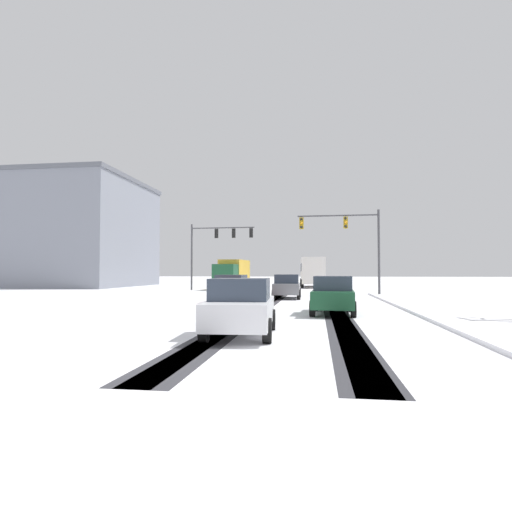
% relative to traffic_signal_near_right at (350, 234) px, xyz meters
% --- Properties ---
extents(ground_plane, '(300.00, 300.00, 0.00)m').
position_rel_traffic_signal_near_right_xyz_m(ground_plane, '(-6.32, -25.74, -4.65)').
color(ground_plane, white).
extents(wheel_track_left_lane, '(0.93, 30.48, 0.01)m').
position_rel_traffic_signal_near_right_xyz_m(wheel_track_left_lane, '(-1.72, -11.88, -4.65)').
color(wheel_track_left_lane, '#38383D').
rests_on(wheel_track_left_lane, ground).
extents(wheel_track_right_lane, '(0.91, 30.48, 0.01)m').
position_rel_traffic_signal_near_right_xyz_m(wheel_track_right_lane, '(-5.17, -11.88, -4.65)').
color(wheel_track_right_lane, '#38383D').
rests_on(wheel_track_right_lane, ground).
extents(wheel_track_center, '(0.84, 30.48, 0.01)m').
position_rel_traffic_signal_near_right_xyz_m(wheel_track_center, '(-5.43, -11.88, -4.65)').
color(wheel_track_center, '#38383D').
rests_on(wheel_track_center, ground).
extents(wheel_track_oncoming, '(0.83, 30.48, 0.01)m').
position_rel_traffic_signal_near_right_xyz_m(wheel_track_oncoming, '(-1.54, -11.88, -4.65)').
color(wheel_track_oncoming, '#38383D').
rests_on(wheel_track_oncoming, ground).
extents(sidewalk_kerb_right, '(4.00, 30.48, 0.12)m').
position_rel_traffic_signal_near_right_xyz_m(sidewalk_kerb_right, '(3.53, -13.27, -4.59)').
color(sidewalk_kerb_right, white).
rests_on(sidewalk_kerb_right, ground).
extents(traffic_signal_near_right, '(6.19, 0.45, 6.50)m').
position_rel_traffic_signal_near_right_xyz_m(traffic_signal_near_right, '(0.00, 0.00, 0.00)').
color(traffic_signal_near_right, '#47474C').
rests_on(traffic_signal_near_right, ground).
extents(traffic_signal_far_left, '(6.39, 0.50, 6.50)m').
position_rel_traffic_signal_near_right_xyz_m(traffic_signal_far_left, '(-12.23, 7.91, 0.15)').
color(traffic_signal_far_left, '#47474C').
rests_on(traffic_signal_far_left, ground).
extents(car_grey_lead, '(1.91, 4.14, 1.62)m').
position_rel_traffic_signal_near_right_xyz_m(car_grey_lead, '(-4.51, -4.23, -3.83)').
color(car_grey_lead, slate).
rests_on(car_grey_lead, ground).
extents(car_red_second, '(1.93, 4.15, 1.62)m').
position_rel_traffic_signal_near_right_xyz_m(car_red_second, '(-7.49, -8.25, -3.83)').
color(car_red_second, red).
rests_on(car_red_second, ground).
extents(car_dark_green_third, '(1.99, 4.18, 1.62)m').
position_rel_traffic_signal_near_right_xyz_m(car_dark_green_third, '(-1.81, -14.69, -3.83)').
color(car_dark_green_third, '#194C2D').
rests_on(car_dark_green_third, ground).
extents(car_white_fourth, '(2.02, 4.19, 1.62)m').
position_rel_traffic_signal_near_right_xyz_m(car_white_fourth, '(-4.62, -21.39, -3.83)').
color(car_white_fourth, silver).
rests_on(car_white_fourth, ground).
extents(bus_oncoming, '(3.07, 11.11, 3.38)m').
position_rel_traffic_signal_near_right_xyz_m(bus_oncoming, '(-3.09, 17.98, -2.66)').
color(bus_oncoming, silver).
rests_on(bus_oncoming, ground).
extents(box_truck_delivery, '(2.57, 7.50, 3.02)m').
position_rel_traffic_signal_near_right_xyz_m(box_truck_delivery, '(-11.05, 10.00, -3.02)').
color(box_truck_delivery, '#194C2D').
rests_on(box_truck_delivery, ground).
extents(office_building_far_left_block, '(24.04, 17.33, 13.17)m').
position_rel_traffic_signal_near_right_xyz_m(office_building_far_left_block, '(-36.40, 16.61, 1.94)').
color(office_building_far_left_block, gray).
rests_on(office_building_far_left_block, ground).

